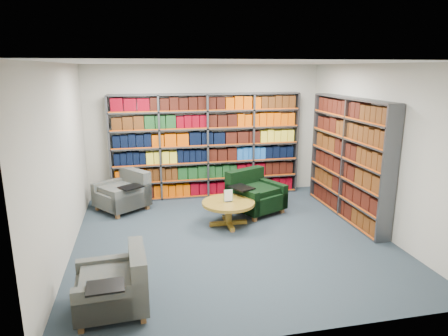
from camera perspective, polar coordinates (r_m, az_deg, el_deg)
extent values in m
cube|color=#1C2530|center=(6.66, 1.09, -10.08)|extent=(5.00, 5.00, 0.01)
cube|color=white|center=(6.08, 1.22, 14.86)|extent=(5.00, 5.00, 0.01)
cube|color=#B2AFA1|center=(8.64, -2.65, 5.28)|extent=(5.00, 0.01, 2.80)
cube|color=#B2AFA1|center=(3.92, 9.59, -5.90)|extent=(5.00, 0.01, 2.80)
cube|color=#B2AFA1|center=(6.16, -22.15, 0.63)|extent=(0.01, 5.00, 2.80)
cube|color=#B2AFA1|center=(7.21, 20.95, 2.58)|extent=(0.01, 5.00, 2.80)
cube|color=#47494F|center=(8.53, -2.45, 3.12)|extent=(4.00, 0.28, 2.20)
cube|color=silver|center=(8.66, -2.59, 3.28)|extent=(4.00, 0.02, 2.20)
cube|color=#D84C0A|center=(8.40, -2.30, 2.96)|extent=(4.00, 0.01, 2.20)
cube|color=black|center=(8.75, -2.38, -2.81)|extent=(3.88, 0.21, 0.29)
cube|color=#BC4400|center=(8.65, -2.41, -0.49)|extent=(3.88, 0.21, 0.29)
cube|color=black|center=(8.57, -2.43, 1.88)|extent=(3.88, 0.21, 0.29)
cube|color=black|center=(8.50, -2.46, 4.30)|extent=(3.88, 0.21, 0.29)
cube|color=#42200A|center=(8.44, -2.49, 6.75)|extent=(3.88, 0.21, 0.29)
cube|color=#64000C|center=(8.40, -2.51, 9.23)|extent=(3.88, 0.21, 0.29)
cube|color=#47494F|center=(7.68, 17.33, 1.25)|extent=(0.28, 2.50, 2.20)
cube|color=silver|center=(7.75, 18.17, 1.29)|extent=(0.02, 2.50, 2.20)
cube|color=#D84C0A|center=(7.62, 16.48, 1.21)|extent=(0.02, 2.50, 2.20)
cube|color=black|center=(7.93, 16.84, -5.25)|extent=(0.21, 2.38, 0.29)
cube|color=#42200A|center=(7.82, 17.03, -2.72)|extent=(0.21, 2.38, 0.29)
cube|color=black|center=(7.73, 17.23, -0.11)|extent=(0.21, 2.38, 0.29)
cube|color=#42200A|center=(7.65, 17.43, 2.55)|extent=(0.21, 2.38, 0.29)
cube|color=black|center=(7.59, 17.63, 5.26)|extent=(0.21, 2.38, 0.29)
cube|color=black|center=(7.54, 17.84, 8.01)|extent=(0.21, 2.38, 0.29)
cube|color=#0E2337|center=(8.12, -14.38, -4.16)|extent=(1.17, 1.17, 0.30)
cube|color=#0E2337|center=(8.24, -12.60, -2.43)|extent=(0.65, 0.78, 0.67)
cube|color=#0E2337|center=(8.38, -15.78, -3.14)|extent=(0.75, 0.60, 0.45)
cube|color=#0E2337|center=(7.82, -12.95, -4.21)|extent=(0.75, 0.60, 0.45)
cube|color=black|center=(7.68, -13.13, -2.66)|extent=(0.52, 0.50, 0.02)
cube|color=brown|center=(8.29, -17.62, -5.44)|extent=(0.09, 0.09, 0.09)
cube|color=brown|center=(7.73, -14.96, -6.66)|extent=(0.09, 0.09, 0.09)
cube|color=brown|center=(8.63, -13.71, -4.38)|extent=(0.09, 0.09, 0.09)
cube|color=brown|center=(8.10, -10.91, -5.46)|extent=(0.09, 0.09, 0.09)
cube|color=black|center=(7.77, 4.59, -4.50)|extent=(1.16, 1.16, 0.31)
cube|color=black|center=(7.95, 2.98, -2.58)|extent=(0.87, 0.55, 0.69)
cube|color=black|center=(7.52, 2.54, -4.50)|extent=(0.50, 0.84, 0.46)
cube|color=black|center=(7.99, 6.55, -3.44)|extent=(0.50, 0.84, 0.46)
cube|color=black|center=(7.38, 2.51, -2.82)|extent=(0.48, 0.52, 0.02)
cube|color=brown|center=(7.37, 4.38, -7.24)|extent=(0.09, 0.09, 0.10)
cube|color=brown|center=(7.84, 8.27, -6.01)|extent=(0.09, 0.09, 0.10)
cube|color=brown|center=(7.87, 0.88, -5.76)|extent=(0.09, 0.09, 0.10)
cube|color=brown|center=(8.31, 4.73, -4.71)|extent=(0.09, 0.09, 0.10)
cube|color=#0E2337|center=(4.96, -15.76, -16.74)|extent=(0.84, 0.84, 0.28)
cube|color=#0E2337|center=(4.87, -12.16, -14.72)|extent=(0.22, 0.80, 0.63)
cube|color=#0E2337|center=(5.21, -15.81, -14.22)|extent=(0.80, 0.17, 0.42)
cube|color=#0E2337|center=(4.63, -15.81, -18.08)|extent=(0.80, 0.17, 0.42)
cube|color=black|center=(4.48, -16.60, -15.93)|extent=(0.40, 0.32, 0.02)
cube|color=brown|center=(5.35, -19.26, -16.85)|extent=(0.07, 0.07, 0.09)
cube|color=brown|center=(4.80, -19.75, -20.79)|extent=(0.07, 0.07, 0.09)
cube|color=brown|center=(5.33, -11.98, -16.45)|extent=(0.07, 0.07, 0.09)
cube|color=brown|center=(4.78, -11.44, -20.35)|extent=(0.07, 0.07, 0.09)
cylinder|color=olive|center=(7.05, 0.62, -5.04)|extent=(0.93, 0.93, 0.05)
cylinder|color=olive|center=(7.12, 0.62, -6.61)|extent=(0.12, 0.12, 0.37)
cube|color=olive|center=(7.18, 0.61, -7.85)|extent=(0.67, 0.08, 0.06)
cube|color=olive|center=(7.18, 0.61, -7.85)|extent=(0.08, 0.67, 0.06)
cube|color=black|center=(7.04, 0.62, -4.80)|extent=(0.10, 0.05, 0.01)
cube|color=white|center=(7.00, 0.62, -3.96)|extent=(0.14, 0.01, 0.21)
cube|color=#145926|center=(7.01, 0.61, -3.94)|extent=(0.16, 0.00, 0.22)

